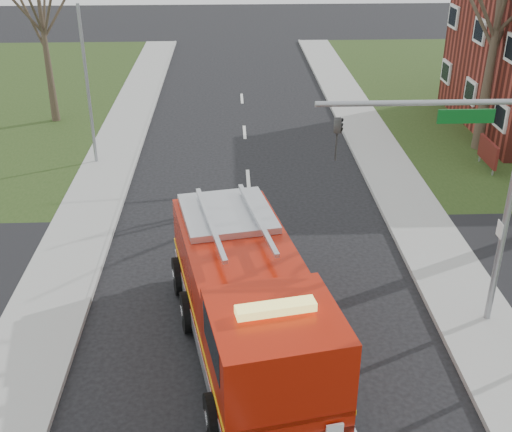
{
  "coord_description": "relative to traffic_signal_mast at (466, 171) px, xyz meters",
  "views": [
    {
      "loc": [
        -0.73,
        -13.23,
        11.01
      ],
      "look_at": [
        0.02,
        4.54,
        2.0
      ],
      "focal_mm": 45.0,
      "sensor_mm": 36.0,
      "label": 1
    }
  ],
  "objects": [
    {
      "name": "ground",
      "position": [
        -5.21,
        -1.5,
        -4.71
      ],
      "size": [
        120.0,
        120.0,
        0.0
      ],
      "primitive_type": "plane",
      "color": "black",
      "rests_on": "ground"
    },
    {
      "name": "sidewalk_right",
      "position": [
        0.99,
        -1.5,
        -4.63
      ],
      "size": [
        2.4,
        80.0,
        0.15
      ],
      "primitive_type": "cube",
      "color": "#9A9A94",
      "rests_on": "ground"
    },
    {
      "name": "sidewalk_left",
      "position": [
        -11.41,
        -1.5,
        -4.63
      ],
      "size": [
        2.4,
        80.0,
        0.15
      ],
      "primitive_type": "cube",
      "color": "#9A9A94",
      "rests_on": "ground"
    },
    {
      "name": "health_center_sign",
      "position": [
        5.29,
        11.0,
        -3.83
      ],
      "size": [
        0.12,
        2.0,
        1.4
      ],
      "color": "#561714",
      "rests_on": "ground"
    },
    {
      "name": "bare_tree_far",
      "position": [
        5.79,
        13.5,
        1.78
      ],
      "size": [
        5.25,
        5.25,
        10.5
      ],
      "color": "#392E21",
      "rests_on": "ground"
    },
    {
      "name": "bare_tree_left",
      "position": [
        -15.21,
        18.5,
        0.86
      ],
      "size": [
        4.5,
        4.5,
        9.0
      ],
      "color": "#392E21",
      "rests_on": "ground"
    },
    {
      "name": "traffic_signal_mast",
      "position": [
        0.0,
        0.0,
        0.0
      ],
      "size": [
        5.29,
        0.18,
        6.8
      ],
      "color": "gray",
      "rests_on": "ground"
    },
    {
      "name": "utility_pole_far",
      "position": [
        -12.01,
        12.5,
        -1.21
      ],
      "size": [
        0.14,
        0.14,
        7.0
      ],
      "primitive_type": "cylinder",
      "color": "gray",
      "rests_on": "ground"
    },
    {
      "name": "fire_engine",
      "position": [
        -5.56,
        -1.14,
        -3.19
      ],
      "size": [
        4.46,
        8.69,
        3.35
      ],
      "rotation": [
        0.0,
        0.0,
        0.19
      ],
      "color": "#A21707",
      "rests_on": "ground"
    }
  ]
}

